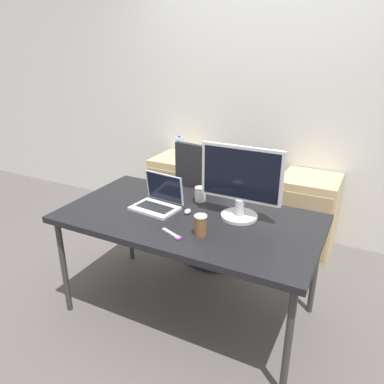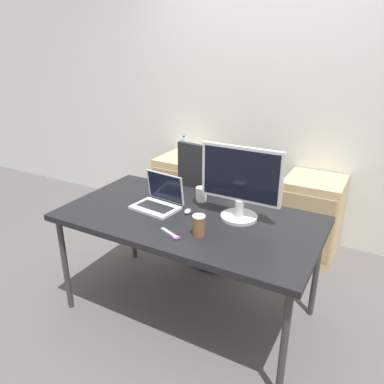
# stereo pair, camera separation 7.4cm
# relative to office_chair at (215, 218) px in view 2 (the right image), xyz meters

# --- Properties ---
(ground_plane) EXTENTS (14.00, 14.00, 0.00)m
(ground_plane) POSITION_rel_office_chair_xyz_m (0.14, -0.68, -0.40)
(ground_plane) COLOR #514C4C
(wall_back) EXTENTS (10.00, 0.05, 2.60)m
(wall_back) POSITION_rel_office_chair_xyz_m (0.14, 0.81, 0.90)
(wall_back) COLOR silver
(wall_back) RESTS_ON ground_plane
(desk) EXTENTS (1.66, 0.89, 0.75)m
(desk) POSITION_rel_office_chair_xyz_m (0.14, -0.68, 0.30)
(desk) COLOR black
(desk) RESTS_ON ground_plane
(office_chair) EXTENTS (0.56, 0.59, 1.08)m
(office_chair) POSITION_rel_office_chair_xyz_m (0.00, 0.00, 0.00)
(office_chair) COLOR #232326
(office_chair) RESTS_ON ground_plane
(cabinet_left) EXTENTS (0.48, 0.48, 0.71)m
(cabinet_left) POSITION_rel_office_chair_xyz_m (-0.60, 0.54, -0.05)
(cabinet_left) COLOR tan
(cabinet_left) RESTS_ON ground_plane
(cabinet_right) EXTENTS (0.48, 0.48, 0.71)m
(cabinet_right) POSITION_rel_office_chair_xyz_m (0.69, 0.54, -0.05)
(cabinet_right) COLOR tan
(cabinet_right) RESTS_ON ground_plane
(water_bottle) EXTENTS (0.06, 0.06, 0.22)m
(water_bottle) POSITION_rel_office_chair_xyz_m (-0.60, 0.54, 0.41)
(water_bottle) COLOR silver
(water_bottle) RESTS_ON cabinet_left
(laptop_center) EXTENTS (0.32, 0.26, 0.22)m
(laptop_center) POSITION_rel_office_chair_xyz_m (-0.11, -0.66, 0.39)
(laptop_center) COLOR silver
(laptop_center) RESTS_ON desk
(monitor) EXTENTS (0.52, 0.23, 0.47)m
(monitor) POSITION_rel_office_chair_xyz_m (0.43, -0.56, 0.59)
(monitor) COLOR #B7B7BC
(monitor) RESTS_ON desk
(mouse) EXTENTS (0.04, 0.06, 0.03)m
(mouse) POSITION_rel_office_chair_xyz_m (0.12, -0.66, 0.36)
(mouse) COLOR silver
(mouse) RESTS_ON desk
(coffee_cup_white) EXTENTS (0.08, 0.08, 0.10)m
(coffee_cup_white) POSITION_rel_office_chair_xyz_m (0.09, -0.43, 0.40)
(coffee_cup_white) COLOR white
(coffee_cup_white) RESTS_ON desk
(coffee_cup_brown) EXTENTS (0.07, 0.07, 0.13)m
(coffee_cup_brown) POSITION_rel_office_chair_xyz_m (0.31, -0.88, 0.41)
(coffee_cup_brown) COLOR brown
(coffee_cup_brown) RESTS_ON desk
(scissors) EXTENTS (0.16, 0.09, 0.01)m
(scissors) POSITION_rel_office_chair_xyz_m (0.18, -0.96, 0.35)
(scissors) COLOR #B2B2B7
(scissors) RESTS_ON desk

